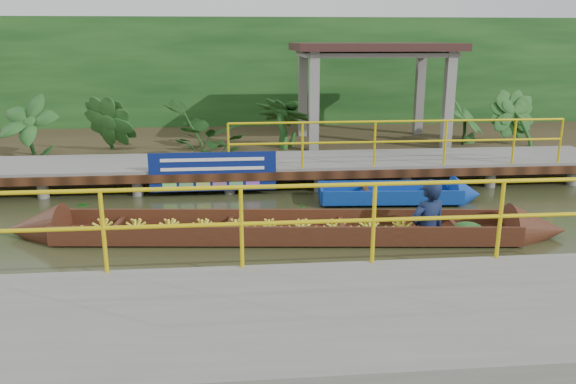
{
  "coord_description": "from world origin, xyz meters",
  "views": [
    {
      "loc": [
        -0.84,
        -9.38,
        3.33
      ],
      "look_at": [
        0.09,
        0.5,
        0.6
      ],
      "focal_mm": 35.0,
      "sensor_mm": 36.0,
      "label": 1
    }
  ],
  "objects": [
    {
      "name": "moored_blue_boat",
      "position": [
        3.15,
        1.63,
        0.14
      ],
      "size": [
        3.44,
        1.11,
        0.81
      ],
      "rotation": [
        0.0,
        0.0,
        -0.07
      ],
      "color": "navy",
      "rests_on": "ground"
    },
    {
      "name": "land_strip",
      "position": [
        0.0,
        7.5,
        0.23
      ],
      "size": [
        30.0,
        8.0,
        0.45
      ],
      "primitive_type": "cube",
      "color": "#302518",
      "rests_on": "ground"
    },
    {
      "name": "foliage_backdrop",
      "position": [
        0.0,
        10.0,
        2.0
      ],
      "size": [
        30.0,
        0.8,
        4.0
      ],
      "primitive_type": "cube",
      "color": "#123A14",
      "rests_on": "ground"
    },
    {
      "name": "blue_banner",
      "position": [
        -1.35,
        2.48,
        0.56
      ],
      "size": [
        2.72,
        0.04,
        0.85
      ],
      "color": "navy",
      "rests_on": "ground"
    },
    {
      "name": "near_dock",
      "position": [
        1.0,
        -4.2,
        0.3
      ],
      "size": [
        18.0,
        2.4,
        1.73
      ],
      "color": "slate",
      "rests_on": "ground"
    },
    {
      "name": "tropical_plants",
      "position": [
        0.25,
        5.3,
        1.24
      ],
      "size": [
        14.27,
        1.27,
        1.59
      ],
      "color": "#123A14",
      "rests_on": "ground"
    },
    {
      "name": "ground",
      "position": [
        0.0,
        0.0,
        0.0
      ],
      "size": [
        80.0,
        80.0,
        0.0
      ],
      "primitive_type": "plane",
      "color": "#2B3219",
      "rests_on": "ground"
    },
    {
      "name": "far_dock",
      "position": [
        0.02,
        3.43,
        0.48
      ],
      "size": [
        16.0,
        2.06,
        1.66
      ],
      "color": "slate",
      "rests_on": "ground"
    },
    {
      "name": "vendor_boat",
      "position": [
        0.4,
        -0.32,
        0.29
      ],
      "size": [
        9.7,
        1.87,
        2.34
      ],
      "rotation": [
        0.0,
        0.0,
        -0.1
      ],
      "color": "#3B1B10",
      "rests_on": "ground"
    },
    {
      "name": "pavilion",
      "position": [
        3.0,
        6.3,
        2.82
      ],
      "size": [
        4.4,
        3.0,
        3.0
      ],
      "color": "slate",
      "rests_on": "ground"
    }
  ]
}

